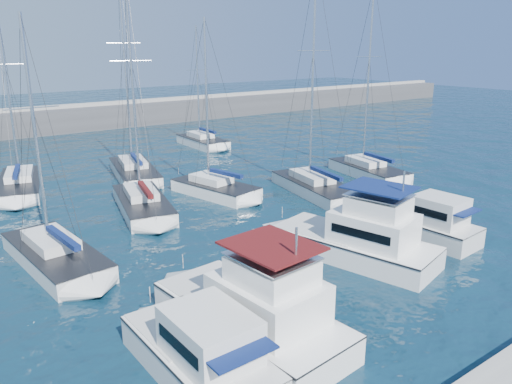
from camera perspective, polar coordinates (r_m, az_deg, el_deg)
ground at (r=26.54m, az=7.01°, el=-8.77°), size 220.00×220.00×0.00m
breakwater at (r=72.00m, az=-22.66°, el=7.17°), size 160.00×6.00×4.45m
motor_yacht_port_outer at (r=18.34m, az=-6.18°, el=-17.98°), size 3.00×6.88×3.20m
motor_yacht_port_inner at (r=20.26m, az=0.05°, el=-13.59°), size 4.48×9.03×4.69m
motor_yacht_stbd_inner at (r=27.68m, az=11.90°, el=-5.36°), size 5.59×9.51×4.69m
motor_yacht_stbd_outer at (r=31.54m, az=19.30°, el=-3.57°), size 3.13×6.12×3.20m
sailboat_mid_a at (r=28.77m, az=-21.93°, el=-6.76°), size 3.82×8.63×13.12m
sailboat_mid_b at (r=35.90m, az=-12.82°, el=-1.29°), size 4.97×8.97×16.42m
sailboat_mid_c at (r=38.77m, az=-4.70°, el=0.39°), size 4.48×7.66×13.48m
sailboat_mid_d at (r=39.41m, az=6.76°, el=0.64°), size 4.76×9.35×17.38m
sailboat_mid_e at (r=45.40m, az=12.68°, el=2.49°), size 4.36×8.38×16.43m
sailboat_back_a at (r=44.01m, az=-25.36°, el=0.79°), size 5.33×9.77×15.72m
sailboat_back_b at (r=45.22m, az=-13.73°, el=2.37°), size 5.24×9.72×18.30m
sailboat_back_c at (r=57.79m, az=-6.13°, el=5.76°), size 3.23×7.42×13.54m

